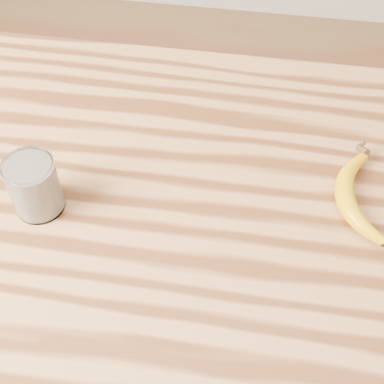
# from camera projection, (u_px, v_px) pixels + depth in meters

# --- Properties ---
(table) EXTENTS (1.20, 0.80, 0.90)m
(table) POSITION_uv_depth(u_px,v_px,m) (198.00, 250.00, 0.95)
(table) COLOR #A77342
(table) RESTS_ON ground
(smoothie_glass) EXTENTS (0.08, 0.08, 0.10)m
(smoothie_glass) POSITION_uv_depth(u_px,v_px,m) (34.00, 186.00, 0.81)
(smoothie_glass) COLOR white
(smoothie_glass) RESTS_ON table
(banana) EXTENTS (0.12, 0.26, 0.03)m
(banana) POSITION_uv_depth(u_px,v_px,m) (344.00, 196.00, 0.84)
(banana) COLOR #E09E06
(banana) RESTS_ON table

